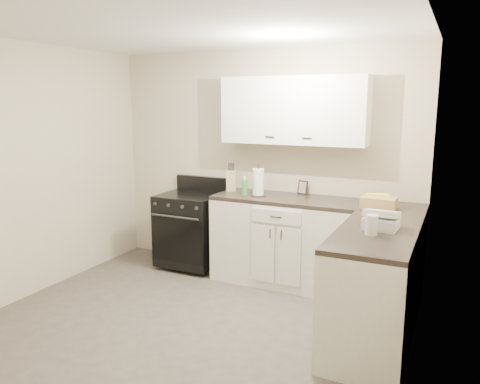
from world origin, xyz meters
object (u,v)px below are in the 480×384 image
at_px(knife_block, 231,181).
at_px(countertop_grill, 381,223).
at_px(stove, 190,229).
at_px(paper_towel, 258,182).
at_px(wicker_basket, 379,203).

distance_m(knife_block, countertop_grill, 2.02).
bearing_deg(stove, countertop_grill, -20.03).
xyz_separation_m(stove, knife_block, (0.49, 0.10, 0.60)).
distance_m(stove, paper_towel, 1.08).
height_order(stove, wicker_basket, wicker_basket).
xyz_separation_m(stove, countertop_grill, (2.28, -0.83, 0.53)).
relative_size(knife_block, paper_towel, 0.79).
distance_m(stove, countertop_grill, 2.48).
bearing_deg(knife_block, stove, 171.96).
height_order(wicker_basket, countertop_grill, wicker_basket).
xyz_separation_m(paper_towel, countertop_grill, (1.40, -0.81, -0.10)).
bearing_deg(wicker_basket, knife_block, 173.51).
relative_size(paper_towel, countertop_grill, 1.14).
xyz_separation_m(wicker_basket, countertop_grill, (0.14, -0.75, -0.01)).
bearing_deg(wicker_basket, stove, 177.76).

